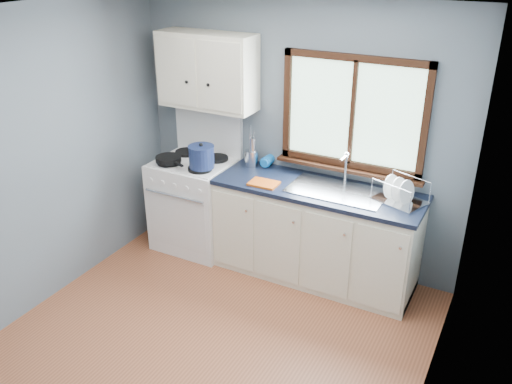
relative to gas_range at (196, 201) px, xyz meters
The scene contains 18 objects.
floor 1.82m from the gas_range, 57.18° to the right, with size 3.20×3.60×0.02m, color #9B5534.
ceiling 2.67m from the gas_range, 57.18° to the right, with size 3.20×3.60×0.02m, color white.
wall_back 1.26m from the gas_range, 19.54° to the left, with size 3.20×0.02×2.50m, color slate.
wall_left 1.78m from the gas_range, 114.14° to the right, with size 0.02×3.60×2.50m, color slate.
wall_right 3.05m from the gas_range, 29.91° to the right, with size 0.02×3.60×2.50m, color slate.
gas_range is the anchor object (origin of this frame).
base_cabinets 1.31m from the gas_range, ahead, with size 1.85×0.60×0.88m.
countertop 1.37m from the gas_range, ahead, with size 1.89×0.64×0.04m, color black.
sink 1.53m from the gas_range, ahead, with size 0.84×0.46×0.44m.
window 1.81m from the gas_range, 11.37° to the left, with size 1.36×0.10×1.03m.
upper_cabinets 1.32m from the gas_range, 56.70° to the left, with size 0.95×0.35×0.70m.
skillet 0.55m from the gas_range, 134.02° to the right, with size 0.40×0.32×0.05m.
stockpot 0.63m from the gas_range, 36.92° to the right, with size 0.30×0.30×0.24m.
utensil_crock 0.77m from the gas_range, 18.57° to the left, with size 0.15×0.15×0.40m.
thermos 0.82m from the gas_range, 17.86° to the left, with size 0.07×0.07×0.29m, color silver.
soap_bottle 0.91m from the gas_range, 14.52° to the left, with size 0.11×0.11×0.27m, color #0F62B2.
dish_towel 0.97m from the gas_range, ahead, with size 0.26×0.18×0.02m, color #C35214.
dish_rack 2.07m from the gas_range, ahead, with size 0.48×0.42×0.21m.
Camera 1 is at (1.91, -2.62, 2.90)m, focal length 38.00 mm.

